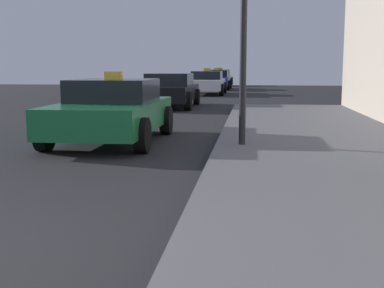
{
  "coord_description": "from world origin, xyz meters",
  "views": [
    {
      "loc": [
        2.64,
        -3.49,
        1.53
      ],
      "look_at": [
        1.9,
        3.03,
        0.56
      ],
      "focal_mm": 49.21,
      "sensor_mm": 36.0,
      "label": 1
    }
  ],
  "objects_px": {
    "car_black": "(169,90)",
    "car_blue": "(216,80)",
    "car_green": "(112,110)",
    "car_yellow": "(220,77)",
    "car_white": "(207,83)"
  },
  "relations": [
    {
      "from": "car_blue",
      "to": "car_yellow",
      "type": "xyz_separation_m",
      "value": [
        -0.21,
        7.64,
        -0.0
      ]
    },
    {
      "from": "car_blue",
      "to": "car_black",
      "type": "bearing_deg",
      "value": 87.41
    },
    {
      "from": "car_green",
      "to": "car_black",
      "type": "bearing_deg",
      "value": -88.09
    },
    {
      "from": "car_white",
      "to": "car_yellow",
      "type": "xyz_separation_m",
      "value": [
        -0.13,
        14.07,
        -0.0
      ]
    },
    {
      "from": "car_black",
      "to": "car_white",
      "type": "distance_m",
      "value": 9.35
    },
    {
      "from": "car_black",
      "to": "car_blue",
      "type": "height_order",
      "value": "car_blue"
    },
    {
      "from": "car_green",
      "to": "car_white",
      "type": "height_order",
      "value": "same"
    },
    {
      "from": "car_white",
      "to": "car_yellow",
      "type": "distance_m",
      "value": 14.07
    },
    {
      "from": "car_green",
      "to": "car_yellow",
      "type": "relative_size",
      "value": 0.92
    },
    {
      "from": "car_green",
      "to": "car_black",
      "type": "height_order",
      "value": "car_green"
    },
    {
      "from": "car_green",
      "to": "car_yellow",
      "type": "bearing_deg",
      "value": -90.34
    },
    {
      "from": "car_green",
      "to": "car_blue",
      "type": "xyz_separation_m",
      "value": [
        0.4,
        25.1,
        0.0
      ]
    },
    {
      "from": "car_green",
      "to": "car_blue",
      "type": "height_order",
      "value": "same"
    },
    {
      "from": "car_blue",
      "to": "car_yellow",
      "type": "distance_m",
      "value": 7.64
    },
    {
      "from": "car_yellow",
      "to": "car_black",
      "type": "bearing_deg",
      "value": 88.77
    }
  ]
}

